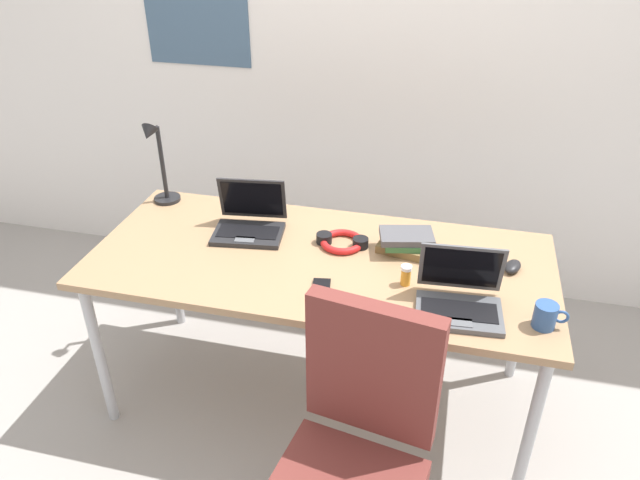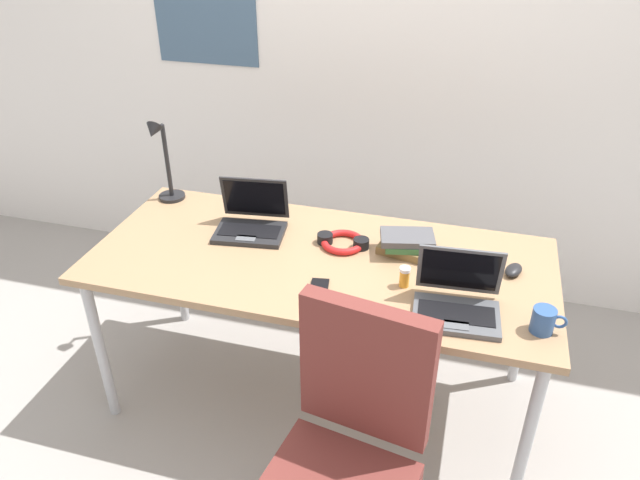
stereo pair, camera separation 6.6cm
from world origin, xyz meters
name	(u,v)px [view 2 (the right image)]	position (x,y,z in m)	size (l,w,h in m)	color
ground_plane	(320,394)	(0.00, 0.00, 0.00)	(12.00, 12.00, 0.00)	gray
wall_back	(379,47)	(0.00, 1.10, 1.30)	(6.00, 0.13, 2.60)	silver
desk	(320,270)	(0.00, 0.00, 0.68)	(1.80, 0.80, 0.74)	#9E7A56
desk_lamp	(163,162)	(-0.80, 0.28, 0.94)	(0.12, 0.18, 0.40)	black
laptop_front_left	(251,222)	(-0.33, 0.12, 0.78)	(0.31, 0.27, 0.21)	#232326
laptop_near_mouse	(457,301)	(0.54, -0.21, 0.78)	(0.31, 0.27, 0.21)	#515459
computer_mouse	(513,270)	(0.73, 0.09, 0.76)	(0.06, 0.10, 0.03)	black
cell_phone	(319,290)	(0.06, -0.22, 0.74)	(0.06, 0.14, 0.01)	black
headphones	(343,242)	(0.06, 0.11, 0.76)	(0.21, 0.18, 0.04)	red
pill_bottle	(405,277)	(0.35, -0.10, 0.78)	(0.04, 0.04, 0.08)	gold
book_stack	(407,244)	(0.32, 0.13, 0.78)	(0.24, 0.18, 0.08)	brown
coffee_mug	(544,320)	(0.82, -0.24, 0.78)	(0.11, 0.08, 0.09)	#2D518C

